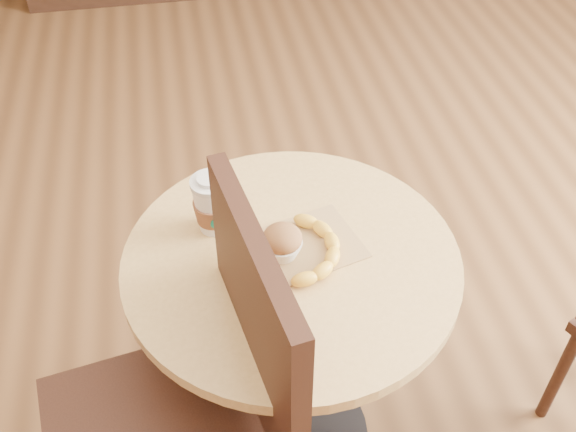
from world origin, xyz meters
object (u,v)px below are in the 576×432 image
object	(u,v)px
cafe_table	(291,318)
muffin	(282,242)
coffee_cup	(212,206)
chair_left	(198,418)
banana	(315,248)

from	to	relation	value
cafe_table	muffin	bearing A→B (deg)	164.18
cafe_table	coffee_cup	xyz separation A→B (m)	(-0.15, 0.12, 0.27)
coffee_cup	muffin	xyz separation A→B (m)	(0.13, -0.11, -0.02)
muffin	chair_left	bearing A→B (deg)	-131.46
coffee_cup	cafe_table	bearing A→B (deg)	-45.33
cafe_table	muffin	size ratio (longest dim) A/B	8.79
banana	chair_left	bearing A→B (deg)	-122.64
chair_left	coffee_cup	size ratio (longest dim) A/B	7.31
chair_left	banana	distance (m)	0.42
cafe_table	chair_left	bearing A→B (deg)	-134.41
banana	cafe_table	bearing A→B (deg)	-164.24
coffee_cup	muffin	distance (m)	0.18
chair_left	banana	size ratio (longest dim) A/B	4.68
cafe_table	muffin	world-z (taller)	muffin
chair_left	coffee_cup	world-z (taller)	chair_left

